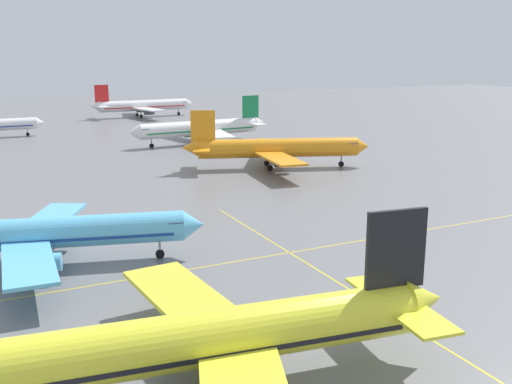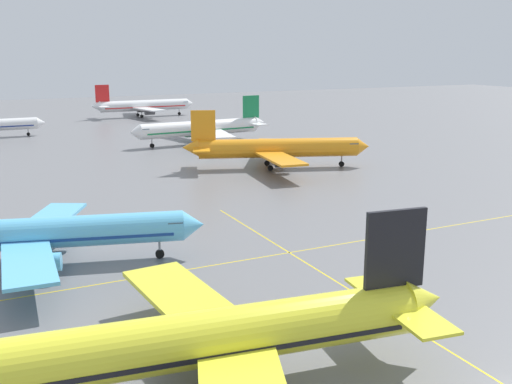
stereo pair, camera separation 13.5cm
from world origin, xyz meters
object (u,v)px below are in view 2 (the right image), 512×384
(airliner_front_gate, at_px, (203,340))
(airliner_second_row, at_px, (44,234))
(airliner_third_row, at_px, (276,148))
(airliner_distant_taxiway, at_px, (143,106))
(airliner_far_left_stand, at_px, (202,128))

(airliner_front_gate, bearing_deg, airliner_second_row, 101.85)
(airliner_third_row, distance_m, airliner_distant_taxiway, 110.44)
(airliner_far_left_stand, distance_m, airliner_distant_taxiway, 71.71)
(airliner_distant_taxiway, bearing_deg, airliner_front_gate, -104.19)
(airliner_third_row, bearing_deg, airliner_far_left_stand, 93.12)
(airliner_third_row, bearing_deg, airliner_second_row, -142.03)
(airliner_distant_taxiway, bearing_deg, airliner_far_left_stand, -93.02)
(airliner_second_row, relative_size, airliner_distant_taxiway, 0.92)
(airliner_second_row, xyz_separation_m, airliner_distant_taxiway, (53.52, 150.90, 0.29))
(airliner_third_row, height_order, airliner_distant_taxiway, airliner_third_row)
(airliner_front_gate, bearing_deg, airliner_far_left_stand, 69.19)
(airliner_front_gate, bearing_deg, airliner_distant_taxiway, 75.81)
(airliner_front_gate, distance_m, airliner_distant_taxiway, 189.93)
(airliner_second_row, xyz_separation_m, airliner_third_row, (51.86, 40.47, 0.36))
(airliner_front_gate, relative_size, airliner_distant_taxiway, 1.04)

